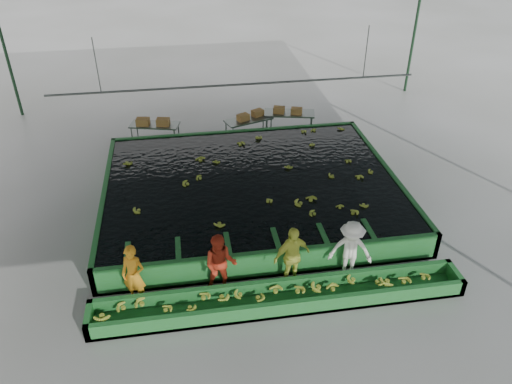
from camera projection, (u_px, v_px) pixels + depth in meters
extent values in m
plane|color=gray|center=(258.00, 226.00, 16.33)|extent=(80.00, 80.00, 0.00)
cube|color=gray|center=(259.00, 79.00, 13.65)|extent=(20.00, 22.00, 0.04)
cube|color=black|center=(251.00, 180.00, 17.13)|extent=(9.70, 7.70, 0.00)
cylinder|color=#59605B|center=(237.00, 85.00, 18.88)|extent=(0.08, 0.08, 14.00)
cylinder|color=#59605B|center=(97.00, 66.00, 17.67)|extent=(0.04, 0.04, 2.00)
cylinder|color=#59605B|center=(366.00, 52.00, 19.03)|extent=(0.04, 0.04, 2.00)
imported|color=orange|center=(134.00, 275.00, 13.01)|extent=(0.77, 0.64, 1.79)
imported|color=#AD2D17|center=(220.00, 265.00, 13.30)|extent=(1.00, 0.83, 1.85)
imported|color=#D2DC47|center=(292.00, 257.00, 13.56)|extent=(1.19, 0.78, 1.89)
imported|color=white|center=(351.00, 251.00, 13.79)|extent=(1.36, 1.03, 1.86)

